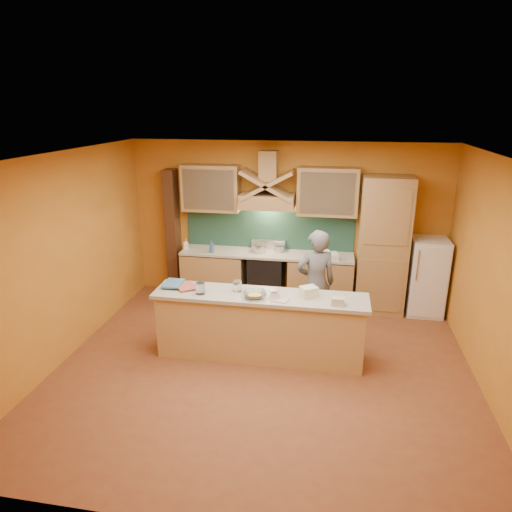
% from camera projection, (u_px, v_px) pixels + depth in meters
% --- Properties ---
extents(floor, '(5.50, 5.00, 0.01)m').
position_uv_depth(floor, '(263.00, 368.00, 6.13)').
color(floor, brown).
rests_on(floor, ground).
extents(ceiling, '(5.50, 5.00, 0.01)m').
position_uv_depth(ceiling, '(265.00, 157.00, 5.25)').
color(ceiling, white).
rests_on(ceiling, wall_back).
extents(wall_back, '(5.50, 0.02, 2.80)m').
position_uv_depth(wall_back, '(286.00, 222.00, 8.03)').
color(wall_back, orange).
rests_on(wall_back, floor).
extents(wall_front, '(5.50, 0.02, 2.80)m').
position_uv_depth(wall_front, '(211.00, 386.00, 3.36)').
color(wall_front, orange).
rests_on(wall_front, floor).
extents(wall_left, '(0.02, 5.00, 2.80)m').
position_uv_depth(wall_left, '(63.00, 258.00, 6.14)').
color(wall_left, orange).
rests_on(wall_left, floor).
extents(wall_right, '(0.02, 5.00, 2.80)m').
position_uv_depth(wall_right, '(500.00, 285.00, 5.24)').
color(wall_right, orange).
rests_on(wall_right, floor).
extents(base_cabinet_left, '(1.10, 0.60, 0.86)m').
position_uv_depth(base_cabinet_left, '(215.00, 275.00, 8.26)').
color(base_cabinet_left, '#AD844F').
rests_on(base_cabinet_left, floor).
extents(base_cabinet_right, '(1.10, 0.60, 0.86)m').
position_uv_depth(base_cabinet_right, '(320.00, 282.00, 7.95)').
color(base_cabinet_right, '#AD844F').
rests_on(base_cabinet_right, floor).
extents(counter_top, '(3.00, 0.62, 0.04)m').
position_uv_depth(counter_top, '(267.00, 254.00, 7.96)').
color(counter_top, '#B7AE9B').
rests_on(counter_top, base_cabinet_left).
extents(stove, '(0.60, 0.58, 0.90)m').
position_uv_depth(stove, '(266.00, 278.00, 8.10)').
color(stove, black).
rests_on(stove, floor).
extents(backsplash, '(3.00, 0.03, 0.70)m').
position_uv_depth(backsplash, '(269.00, 230.00, 8.11)').
color(backsplash, '#1C3E32').
rests_on(backsplash, wall_back).
extents(range_hood, '(0.92, 0.50, 0.24)m').
position_uv_depth(range_hood, '(267.00, 201.00, 7.71)').
color(range_hood, '#AD844F').
rests_on(range_hood, wall_back).
extents(hood_chimney, '(0.30, 0.30, 0.50)m').
position_uv_depth(hood_chimney, '(269.00, 166.00, 7.62)').
color(hood_chimney, '#AD844F').
rests_on(hood_chimney, wall_back).
extents(upper_cabinet_left, '(1.00, 0.35, 0.80)m').
position_uv_depth(upper_cabinet_left, '(211.00, 188.00, 7.89)').
color(upper_cabinet_left, '#AD844F').
rests_on(upper_cabinet_left, wall_back).
extents(upper_cabinet_right, '(1.00, 0.35, 0.80)m').
position_uv_depth(upper_cabinet_right, '(328.00, 192.00, 7.56)').
color(upper_cabinet_right, '#AD844F').
rests_on(upper_cabinet_right, wall_back).
extents(pantry_column, '(0.80, 0.60, 2.30)m').
position_uv_depth(pantry_column, '(383.00, 246.00, 7.56)').
color(pantry_column, '#AD844F').
rests_on(pantry_column, floor).
extents(fridge, '(0.58, 0.60, 1.30)m').
position_uv_depth(fridge, '(426.00, 277.00, 7.59)').
color(fridge, white).
rests_on(fridge, floor).
extents(trim_column_left, '(0.20, 0.30, 2.30)m').
position_uv_depth(trim_column_left, '(173.00, 233.00, 8.30)').
color(trim_column_left, '#472816').
rests_on(trim_column_left, floor).
extents(island_body, '(2.80, 0.55, 0.88)m').
position_uv_depth(island_body, '(260.00, 328.00, 6.29)').
color(island_body, tan).
rests_on(island_body, floor).
extents(island_top, '(2.90, 0.62, 0.05)m').
position_uv_depth(island_top, '(260.00, 296.00, 6.14)').
color(island_top, '#B7AE9B').
rests_on(island_top, island_body).
extents(person, '(0.70, 0.57, 1.66)m').
position_uv_depth(person, '(316.00, 283.00, 6.81)').
color(person, slate).
rests_on(person, floor).
extents(pot_large, '(0.23, 0.23, 0.14)m').
position_uv_depth(pot_large, '(259.00, 249.00, 7.97)').
color(pot_large, silver).
rests_on(pot_large, stove).
extents(pot_small, '(0.23, 0.23, 0.13)m').
position_uv_depth(pot_small, '(279.00, 249.00, 8.01)').
color(pot_small, silver).
rests_on(pot_small, stove).
extents(soap_bottle_a, '(0.10, 0.11, 0.18)m').
position_uv_depth(soap_bottle_a, '(186.00, 244.00, 8.12)').
color(soap_bottle_a, white).
rests_on(soap_bottle_a, counter_top).
extents(soap_bottle_b, '(0.10, 0.10, 0.22)m').
position_uv_depth(soap_bottle_b, '(212.00, 246.00, 7.93)').
color(soap_bottle_b, '#355C92').
rests_on(soap_bottle_b, counter_top).
extents(bowl_back, '(0.24, 0.24, 0.07)m').
position_uv_depth(bowl_back, '(323.00, 252.00, 7.84)').
color(bowl_back, silver).
rests_on(bowl_back, counter_top).
extents(dish_rack, '(0.34, 0.30, 0.11)m').
position_uv_depth(dish_rack, '(329.00, 256.00, 7.59)').
color(dish_rack, white).
rests_on(dish_rack, counter_top).
extents(book_lower, '(0.39, 0.42, 0.03)m').
position_uv_depth(book_lower, '(177.00, 288.00, 6.31)').
color(book_lower, '#BA5542').
rests_on(book_lower, island_top).
extents(book_upper, '(0.26, 0.36, 0.03)m').
position_uv_depth(book_upper, '(165.00, 283.00, 6.43)').
color(book_upper, teal).
rests_on(book_upper, island_top).
extents(jar_large, '(0.14, 0.14, 0.16)m').
position_uv_depth(jar_large, '(200.00, 288.00, 6.13)').
color(jar_large, silver).
rests_on(jar_large, island_top).
extents(jar_small, '(0.14, 0.14, 0.15)m').
position_uv_depth(jar_small, '(237.00, 286.00, 6.21)').
color(jar_small, white).
rests_on(jar_small, island_top).
extents(kitchen_scale, '(0.14, 0.14, 0.10)m').
position_uv_depth(kitchen_scale, '(275.00, 295.00, 6.00)').
color(kitchen_scale, white).
rests_on(kitchen_scale, island_top).
extents(mixing_bowl, '(0.38, 0.38, 0.07)m').
position_uv_depth(mixing_bowl, '(255.00, 295.00, 6.03)').
color(mixing_bowl, white).
rests_on(mixing_bowl, island_top).
extents(cloth, '(0.26, 0.22, 0.01)m').
position_uv_depth(cloth, '(280.00, 300.00, 5.95)').
color(cloth, beige).
rests_on(cloth, island_top).
extents(grocery_bag_a, '(0.27, 0.26, 0.14)m').
position_uv_depth(grocery_bag_a, '(309.00, 292.00, 6.05)').
color(grocery_bag_a, '#EBEAC2').
rests_on(grocery_bag_a, island_top).
extents(grocery_bag_b, '(0.16, 0.13, 0.10)m').
position_uv_depth(grocery_bag_b, '(338.00, 301.00, 5.80)').
color(grocery_bag_b, beige).
rests_on(grocery_bag_b, island_top).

